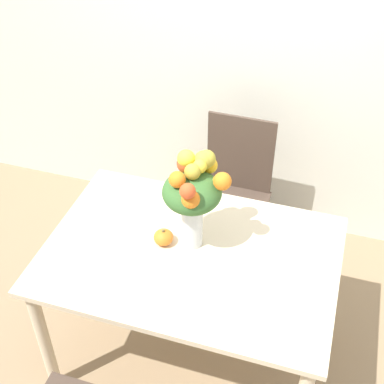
# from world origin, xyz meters

# --- Properties ---
(ground_plane) EXTENTS (12.00, 12.00, 0.00)m
(ground_plane) POSITION_xyz_m (0.00, 0.00, 0.00)
(ground_plane) COLOR #8E7556
(wall_back) EXTENTS (8.00, 0.06, 2.70)m
(wall_back) POSITION_xyz_m (0.00, 1.23, 1.35)
(wall_back) COLOR silver
(wall_back) RESTS_ON ground_plane
(dining_table) EXTENTS (1.33, 0.90, 0.77)m
(dining_table) POSITION_xyz_m (0.00, 0.00, 0.67)
(dining_table) COLOR beige
(dining_table) RESTS_ON ground_plane
(flower_vase) EXTENTS (0.30, 0.30, 0.46)m
(flower_vase) POSITION_xyz_m (-0.01, 0.07, 1.06)
(flower_vase) COLOR silver
(flower_vase) RESTS_ON dining_table
(pumpkin) EXTENTS (0.09, 0.09, 0.08)m
(pumpkin) POSITION_xyz_m (-0.14, 0.02, 0.80)
(pumpkin) COLOR orange
(pumpkin) RESTS_ON dining_table
(dining_chair_near_window) EXTENTS (0.43, 0.43, 0.95)m
(dining_chair_near_window) POSITION_xyz_m (0.02, 0.79, 0.49)
(dining_chair_near_window) COLOR #47382D
(dining_chair_near_window) RESTS_ON ground_plane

